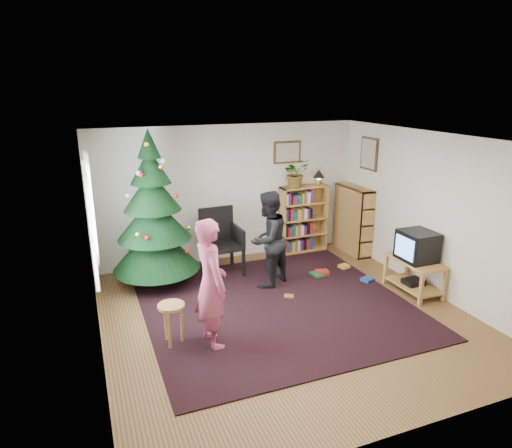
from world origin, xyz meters
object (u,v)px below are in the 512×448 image
object	(u,v)px
bookshelf_back	(304,218)
crt_tv	(417,246)
person_standing	(211,284)
table_lamp	(319,175)
picture_back	(287,152)
christmas_tree	(154,222)
tv_stand	(414,273)
stool	(172,314)
potted_plant	(296,173)
armchair	(220,238)
bookshelf_right	(353,219)
picture_right	(369,154)
person_by_chair	(268,240)

from	to	relation	value
bookshelf_back	crt_tv	world-z (taller)	bookshelf_back
person_standing	table_lamp	xyz separation A→B (m)	(2.94, 2.67, 0.67)
picture_back	christmas_tree	size ratio (longest dim) A/B	0.22
crt_tv	person_standing	world-z (taller)	person_standing
tv_stand	crt_tv	world-z (taller)	crt_tv
picture_back	bookshelf_back	xyz separation A→B (m)	(0.32, -0.14, -1.29)
bookshelf_back	stool	world-z (taller)	bookshelf_back
person_standing	potted_plant	distance (m)	3.69
armchair	potted_plant	xyz separation A→B (m)	(1.65, 0.44, 0.95)
christmas_tree	potted_plant	world-z (taller)	christmas_tree
christmas_tree	bookshelf_right	world-z (taller)	christmas_tree
person_standing	stool	bearing A→B (deg)	64.36
bookshelf_back	christmas_tree	bearing A→B (deg)	-169.23
picture_back	christmas_tree	world-z (taller)	christmas_tree
picture_right	crt_tv	world-z (taller)	picture_right
potted_plant	person_by_chair	bearing A→B (deg)	-130.57
picture_back	armchair	size ratio (longest dim) A/B	0.48
picture_back	bookshelf_right	world-z (taller)	picture_back
bookshelf_right	table_lamp	xyz separation A→B (m)	(-0.57, 0.41, 0.84)
tv_stand	potted_plant	bearing A→B (deg)	111.78
bookshelf_back	person_standing	world-z (taller)	person_standing
crt_tv	picture_right	bearing A→B (deg)	81.79
bookshelf_right	tv_stand	distance (m)	2.00
bookshelf_right	person_by_chair	distance (m)	2.35
table_lamp	bookshelf_right	bearing A→B (deg)	-35.49
person_by_chair	table_lamp	world-z (taller)	table_lamp
armchair	person_by_chair	bearing A→B (deg)	-59.89
tv_stand	picture_right	bearing A→B (deg)	81.88
person_standing	table_lamp	world-z (taller)	person_standing
bookshelf_right	picture_back	bearing A→B (deg)	65.54
potted_plant	christmas_tree	bearing A→B (deg)	-168.48
potted_plant	table_lamp	world-z (taller)	potted_plant
potted_plant	table_lamp	bearing A→B (deg)	0.00
picture_back	person_standing	distance (m)	3.81
christmas_tree	stool	world-z (taller)	christmas_tree
person_by_chair	person_standing	bearing A→B (deg)	14.90
picture_back	person_standing	bearing A→B (deg)	-129.62
picture_back	bookshelf_back	bearing A→B (deg)	-22.87
picture_right	armchair	xyz separation A→B (m)	(-2.86, 0.15, -1.33)
table_lamp	person_standing	bearing A→B (deg)	-137.77
bookshelf_right	picture_right	bearing A→B (deg)	-143.68
armchair	person_standing	distance (m)	2.38
crt_tv	armchair	distance (m)	3.24
picture_back	picture_right	xyz separation A→B (m)	(1.33, -0.73, 0.00)
person_standing	christmas_tree	bearing A→B (deg)	2.29
tv_stand	crt_tv	xyz separation A→B (m)	(-0.00, -0.00, 0.45)
tv_stand	armchair	bearing A→B (deg)	143.34
christmas_tree	crt_tv	bearing A→B (deg)	-25.91
christmas_tree	bookshelf_back	bearing A→B (deg)	10.77
christmas_tree	bookshelf_back	distance (m)	3.06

